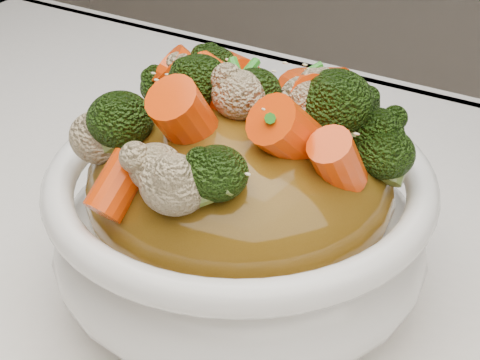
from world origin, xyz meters
The scene contains 7 objects.
bowl centered at (-0.04, 0.05, 0.80)m, with size 0.23×0.23×0.09m, color white, non-canonical shape.
sauce_base centered at (-0.04, 0.05, 0.83)m, with size 0.18×0.18×0.10m, color brown.
carrots centered at (-0.04, 0.05, 0.89)m, with size 0.18×0.18×0.05m, color #FC4608, non-canonical shape.
broccoli centered at (-0.04, 0.05, 0.89)m, with size 0.18×0.18×0.05m, color black, non-canonical shape.
cauliflower centered at (-0.04, 0.05, 0.89)m, with size 0.18×0.18×0.04m, color tan, non-canonical shape.
scallions centered at (-0.04, 0.05, 0.89)m, with size 0.14×0.14×0.02m, color #27871F, non-canonical shape.
sesame_seeds centered at (-0.04, 0.05, 0.89)m, with size 0.17×0.17×0.01m, color beige, non-canonical shape.
Camera 1 is at (0.16, -0.26, 1.06)m, focal length 55.00 mm.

